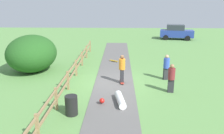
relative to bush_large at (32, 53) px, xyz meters
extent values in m
plane|color=#60934C|center=(5.91, -2.27, -1.31)|extent=(60.00, 60.00, 0.00)
cube|color=#605E5B|center=(5.91, -2.27, -1.30)|extent=(2.40, 28.00, 0.02)
cube|color=#997A51|center=(3.31, -8.70, -0.76)|extent=(0.12, 0.12, 1.10)
cube|color=#997A51|center=(3.31, -6.13, -0.76)|extent=(0.12, 0.12, 1.10)
cube|color=#997A51|center=(3.31, -3.56, -0.76)|extent=(0.12, 0.12, 1.10)
cube|color=#997A51|center=(3.31, -0.99, -0.76)|extent=(0.12, 0.12, 1.10)
cube|color=#997A51|center=(3.31, 1.58, -0.76)|extent=(0.12, 0.12, 1.10)
cube|color=#997A51|center=(3.31, 4.16, -0.76)|extent=(0.12, 0.12, 1.10)
cube|color=#997A51|center=(3.31, 6.73, -0.76)|extent=(0.12, 0.12, 1.10)
cube|color=#997A51|center=(3.31, -2.27, -0.81)|extent=(0.08, 18.00, 0.09)
cube|color=#997A51|center=(3.31, -2.27, -0.36)|extent=(0.08, 18.00, 0.09)
ellipsoid|color=#23561E|center=(0.00, 0.00, 0.00)|extent=(3.42, 4.11, 2.61)
cylinder|color=black|center=(4.11, -6.60, -0.86)|extent=(0.56, 0.56, 0.90)
cube|color=#B23326|center=(6.39, -2.39, -1.21)|extent=(0.27, 0.81, 0.02)
cylinder|color=silver|center=(6.29, -2.12, -1.26)|extent=(0.03, 0.06, 0.06)
cylinder|color=silver|center=(6.44, -2.11, -1.26)|extent=(0.03, 0.06, 0.06)
cylinder|color=silver|center=(6.34, -2.68, -1.26)|extent=(0.03, 0.06, 0.06)
cylinder|color=silver|center=(6.49, -2.67, -1.26)|extent=(0.03, 0.06, 0.06)
cube|color=#2D2D33|center=(6.39, -2.39, -0.81)|extent=(0.23, 0.34, 0.79)
cylinder|color=orange|center=(6.39, -2.39, -0.09)|extent=(0.41, 0.41, 0.66)
sphere|color=brown|center=(6.39, -2.39, 0.36)|extent=(0.24, 0.24, 0.24)
cylinder|color=white|center=(6.29, -5.36, -1.11)|extent=(0.60, 1.62, 0.36)
sphere|color=red|center=(5.39, -5.50, -1.11)|extent=(0.26, 0.26, 0.26)
cube|color=#BF8C19|center=(5.75, 2.82, -1.21)|extent=(0.76, 0.64, 0.02)
cylinder|color=silver|center=(6.02, 2.72, -1.26)|extent=(0.07, 0.06, 0.06)
cylinder|color=silver|center=(5.93, 2.60, -1.26)|extent=(0.07, 0.06, 0.06)
cylinder|color=silver|center=(5.57, 3.05, -1.26)|extent=(0.07, 0.06, 0.06)
cylinder|color=silver|center=(5.48, 2.93, -1.26)|extent=(0.07, 0.06, 0.06)
cube|color=#2D2D33|center=(9.23, -1.60, -0.92)|extent=(0.35, 0.26, 0.77)
cylinder|color=blue|center=(9.23, -1.60, -0.22)|extent=(0.45, 0.45, 0.64)
sphere|color=tan|center=(9.23, -1.60, 0.22)|extent=(0.23, 0.23, 0.23)
cube|color=#2D2D33|center=(9.08, -3.78, -0.93)|extent=(0.33, 0.22, 0.76)
cylinder|color=maroon|center=(9.08, -3.78, -0.23)|extent=(0.41, 0.41, 0.63)
sphere|color=#9E704C|center=(9.08, -3.78, 0.20)|extent=(0.23, 0.23, 0.23)
cube|color=#283D99|center=(13.67, 14.73, -0.54)|extent=(4.45, 2.46, 0.90)
cube|color=#2D333D|center=(13.48, 14.77, 0.26)|extent=(2.46, 1.95, 0.70)
cylinder|color=black|center=(15.16, 15.34, -0.99)|extent=(0.67, 0.36, 0.64)
cylinder|color=black|center=(14.83, 13.61, -0.99)|extent=(0.67, 0.36, 0.64)
cylinder|color=black|center=(12.51, 15.85, -0.99)|extent=(0.67, 0.36, 0.64)
cylinder|color=black|center=(12.18, 14.12, -0.99)|extent=(0.67, 0.36, 0.64)
camera|label=1|loc=(6.22, -16.03, 3.63)|focal=37.48mm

